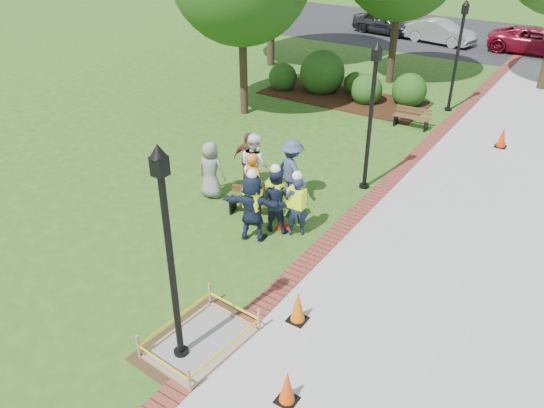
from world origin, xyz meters
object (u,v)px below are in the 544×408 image
Objects in this scene: wet_concrete_pad at (201,335)px; bench_near at (253,207)px; cone_front at (287,388)px; hivis_worker_b at (297,204)px; hivis_worker_c at (275,198)px; hivis_worker_a at (253,205)px; lamp_near at (169,244)px.

bench_near is at bearing 113.63° from wet_concrete_pad.
cone_front is 5.26m from hivis_worker_b.
wet_concrete_pad is 1.31× the size of hivis_worker_c.
hivis_worker_a is (0.67, -0.95, 0.72)m from bench_near.
hivis_worker_c is (-3.16, 4.46, 0.58)m from cone_front.
hivis_worker_b reaches higher than wet_concrete_pad.
hivis_worker_c is (0.89, -0.28, 0.68)m from bench_near.
lamp_near is 2.32× the size of hivis_worker_c.
bench_near is 1.62m from hivis_worker_b.
bench_near is 0.33× the size of lamp_near.
lamp_near is 4.41m from hivis_worker_a.
wet_concrete_pad is 1.36× the size of hivis_worker_b.
hivis_worker_b is at bearing 43.37° from hivis_worker_a.
hivis_worker_a reaches higher than cone_front.
hivis_worker_b is (-0.51, 4.31, 0.65)m from wet_concrete_pad.
cone_front is 0.16× the size of lamp_near.
cone_front is at bearing 4.52° from lamp_near.
lamp_near is at bearing -78.53° from hivis_worker_c.
wet_concrete_pad is 3.48× the size of cone_front.
hivis_worker_c reaches higher than hivis_worker_b.
cone_front reaches higher than wet_concrete_pad.
wet_concrete_pad is 3.85m from hivis_worker_a.
hivis_worker_c is (-0.58, -0.08, 0.03)m from hivis_worker_b.
bench_near is 0.73× the size of hivis_worker_a.
hivis_worker_b is at bearing 7.94° from hivis_worker_c.
cone_front is (4.05, -4.75, 0.10)m from bench_near.
hivis_worker_b is (0.79, 0.75, -0.06)m from hivis_worker_a.
hivis_worker_a is at bearing -136.63° from hivis_worker_b.
lamp_near reaches higher than cone_front.
lamp_near reaches higher than hivis_worker_c.
bench_near is 5.71m from lamp_near.
bench_near is 1.37m from hivis_worker_a.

